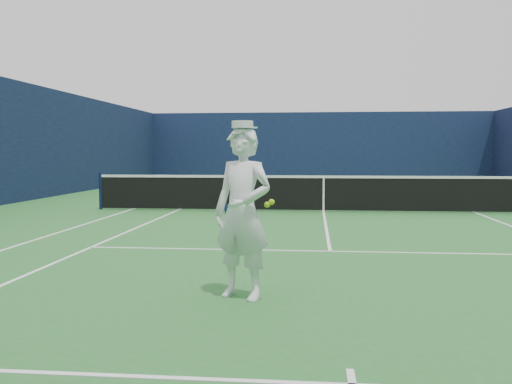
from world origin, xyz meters
TOP-DOWN VIEW (x-y plane):
  - ground at (0.00, 0.00)m, footprint 80.00×80.00m
  - court_markings at (0.00, 0.00)m, footprint 11.03×23.83m
  - windscreen_fence at (0.00, 0.00)m, footprint 20.12×36.12m
  - tennis_net at (0.00, 0.00)m, footprint 12.88×0.09m
  - tennis_player at (-1.08, -9.54)m, footprint 0.84×0.76m

SIDE VIEW (x-z plane):
  - ground at x=0.00m, z-range 0.00..0.00m
  - court_markings at x=0.00m, z-range 0.00..0.01m
  - tennis_net at x=0.00m, z-range 0.02..1.09m
  - tennis_player at x=-1.08m, z-range -0.02..1.97m
  - windscreen_fence at x=0.00m, z-range 0.00..4.00m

